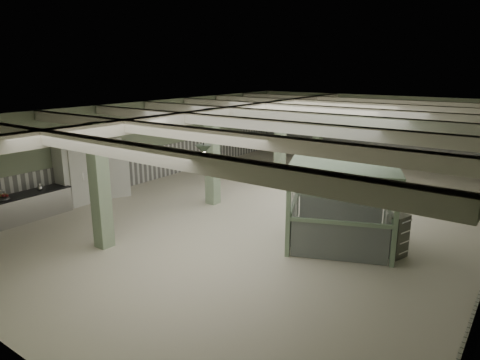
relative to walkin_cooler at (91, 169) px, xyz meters
The scene contains 28 objects.
floor 7.54m from the walkin_cooler, 27.12° to the left, with size 20.00×20.00×0.00m, color silver.
ceiling 7.81m from the walkin_cooler, 27.12° to the left, with size 14.00×20.00×0.02m, color white.
wall_back 14.95m from the walkin_cooler, 63.68° to the left, with size 14.00×0.02×3.60m, color #97A684.
wall_left 3.46m from the walkin_cooler, 96.32° to the left, with size 0.02×20.00×3.60m, color #97A684.
wainscot_left 3.44m from the walkin_cooler, 95.90° to the left, with size 0.05×19.90×1.50m, color silver.
wainscot_back 14.93m from the walkin_cooler, 63.64° to the left, with size 13.90×0.05×1.50m, color silver.
girder 5.76m from the walkin_cooler, 39.44° to the left, with size 0.45×19.90×0.40m, color white.
beam_a 8.10m from the walkin_cooler, 31.80° to the right, with size 13.90×0.35×0.32m, color white.
beam_b 7.16m from the walkin_cooler, 13.64° to the right, with size 13.90×0.35×0.32m, color white.
beam_c 7.04m from the walkin_cooler, ahead, with size 13.90×0.35×0.32m, color white.
beam_d 7.76m from the walkin_cooler, 27.12° to the left, with size 13.90×0.35×0.32m, color white.
beam_e 9.13m from the walkin_cooler, 41.66° to the left, with size 13.90×0.35×0.32m, color white.
beam_f 10.92m from the walkin_cooler, 51.72° to the left, with size 13.90×0.35×0.32m, color white.
beam_g 12.94m from the walkin_cooler, 58.69° to the left, with size 13.90×0.35×0.32m, color white.
column_a 4.91m from the walkin_cooler, 32.30° to the right, with size 0.42×0.42×3.60m, color #93AB8A.
column_b 4.80m from the walkin_cooler, 30.12° to the left, with size 0.42×0.42×3.60m, color #93AB8A.
column_c 8.48m from the walkin_cooler, 60.84° to the left, with size 0.42×0.42×3.60m, color #93AB8A.
column_d 12.13m from the walkin_cooler, 70.10° to the left, with size 0.42×0.42×3.60m, color #93AB8A.
pendant_front 7.53m from the walkin_cooler, 12.71° to the right, with size 0.44×0.44×0.22m, color #324333.
pendant_mid 8.32m from the walkin_cooler, 28.65° to the left, with size 0.44×0.44×0.22m, color #324333.
pendant_back 11.54m from the walkin_cooler, 51.30° to the left, with size 0.44×0.44×0.22m, color #324333.
pitcher_near 2.24m from the walkin_cooler, 84.69° to the right, with size 0.20×0.23×0.30m, color #B1B0B5, non-canonical shape.
pitcher_far 3.41m from the walkin_cooler, 90.25° to the right, with size 0.21×0.24×0.31m, color #B1B0B5, non-canonical shape.
veg_colander 3.46m from the walkin_cooler, 87.30° to the right, with size 0.42×0.42×0.19m, color #46454B, non-canonical shape.
orange_bowl 3.49m from the walkin_cooler, 88.58° to the right, with size 0.28×0.28×0.10m, color #B2B2B7.
walkin_cooler is the anchor object (origin of this frame).
guard_booth 9.74m from the walkin_cooler, ahead, with size 3.73×3.48×2.41m.
filing_cabinet 11.36m from the walkin_cooler, ahead, with size 0.39×0.55×1.20m, color #525345.
Camera 1 is at (7.42, -13.10, 5.07)m, focal length 32.00 mm.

